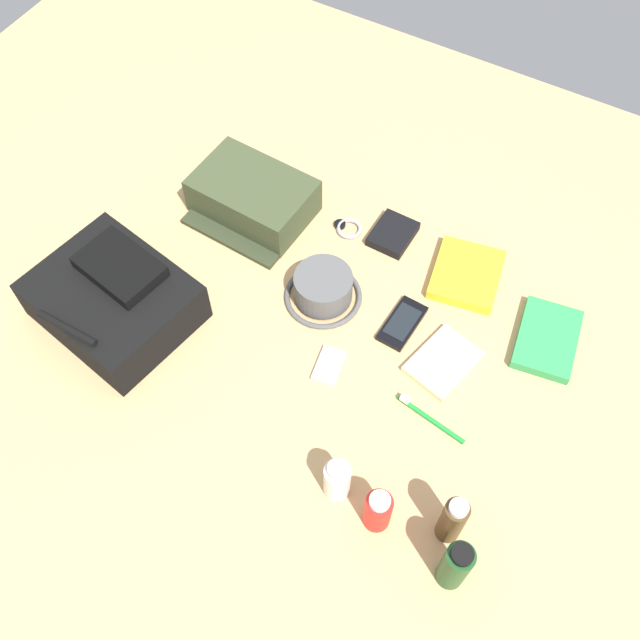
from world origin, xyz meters
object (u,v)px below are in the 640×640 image
toothpaste_tube (337,480)px  wallet (393,234)px  bucket_hat (323,289)px  travel_guidebook (466,275)px  toiletry_pouch (253,197)px  backpack (114,299)px  paperback_novel (547,339)px  wristwatch (348,228)px  notepad (443,362)px  sunscreen_spray (378,510)px  cologne_bottle (452,520)px  cell_phone (402,323)px  media_player (329,365)px  shampoo_bottle (455,565)px  toothbrush (427,416)px

toothpaste_tube → wallet: toothpaste_tube is taller
bucket_hat → travel_guidebook: size_ratio=0.90×
toothpaste_tube → bucket_hat: bearing=-57.1°
toiletry_pouch → travel_guidebook: (-0.53, -0.07, -0.04)m
backpack → paperback_novel: (-0.85, -0.40, -0.05)m
wristwatch → notepad: size_ratio=0.47×
sunscreen_spray → notepad: sunscreen_spray is taller
sunscreen_spray → travel_guidebook: bearing=-82.6°
wallet → toiletry_pouch: bearing=16.6°
bucket_hat → wristwatch: size_ratio=2.47×
paperback_novel → toothpaste_tube: bearing=65.4°
wallet → travel_guidebook: bearing=174.2°
toiletry_pouch → cologne_bottle: 0.88m
cologne_bottle → wallet: 0.71m
travel_guidebook → cell_phone: (0.07, 0.19, -0.01)m
cologne_bottle → cell_phone: 0.46m
bucket_hat → wallet: bearing=-104.2°
toothpaste_tube → wristwatch: size_ratio=1.60×
cell_phone → media_player: (0.09, 0.17, -0.00)m
shampoo_bottle → toothpaste_tube: size_ratio=1.38×
bucket_hat → wristwatch: (0.04, -0.20, -0.03)m
cell_phone → toothpaste_tube: bearing=98.0°
media_player → sunscreen_spray: bearing=134.5°
bucket_hat → toothpaste_tube: 0.45m
toiletry_pouch → sunscreen_spray: sunscreen_spray is taller
shampoo_bottle → toothbrush: bearing=-57.3°
toiletry_pouch → wallet: toiletry_pouch is taller
bucket_hat → paperback_novel: bucket_hat is taller
backpack → media_player: 0.49m
bucket_hat → wristwatch: 0.21m
toothbrush → notepad: 0.13m
backpack → notepad: 0.72m
shampoo_bottle → toothpaste_tube: bearing=-9.0°
backpack → bucket_hat: 0.45m
toothbrush → wallet: bearing=-54.9°
paperback_novel → travel_guidebook: (0.22, -0.07, 0.00)m
backpack → toiletry_pouch: size_ratio=1.28×
toiletry_pouch → cologne_bottle: bearing=146.7°
toiletry_pouch → wristwatch: toiletry_pouch is taller
travel_guidebook → shampoo_bottle: bearing=111.1°
toothbrush → notepad: size_ratio=1.07×
toothpaste_tube → wristwatch: toothpaste_tube is taller
media_player → bucket_hat: bearing=-56.4°
shampoo_bottle → notepad: size_ratio=1.04×
backpack → wallet: (-0.43, -0.49, -0.05)m
toiletry_pouch → paperback_novel: size_ratio=1.43×
cell_phone → toothbrush: size_ratio=0.82×
bucket_hat → wallet: bucket_hat is taller
shampoo_bottle → wallet: (0.44, -0.65, -0.06)m
bucket_hat → toothbrush: size_ratio=1.10×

